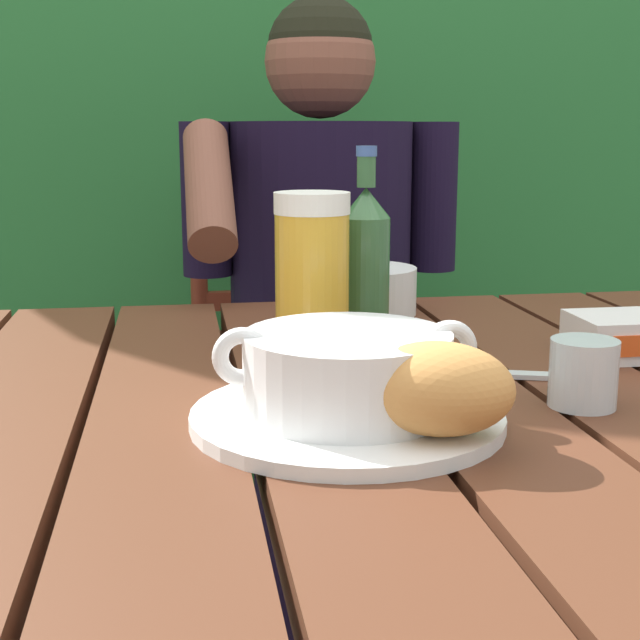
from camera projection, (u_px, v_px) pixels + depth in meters
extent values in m
cube|color=#522B1A|center=(3.00, 435.00, 0.79)|extent=(0.13, 0.98, 0.04)
cube|color=#522B1A|center=(164.00, 427.00, 0.81)|extent=(0.13, 0.98, 0.04)
cube|color=#522B1A|center=(317.00, 419.00, 0.83)|extent=(0.13, 0.98, 0.04)
cube|color=#522B1A|center=(463.00, 412.00, 0.85)|extent=(0.13, 0.98, 0.04)
cube|color=#522B1A|center=(601.00, 405.00, 0.87)|extent=(0.13, 0.98, 0.04)
cube|color=#522B1A|center=(268.00, 357.00, 1.29)|extent=(1.22, 0.03, 0.08)
cube|color=#522B1A|center=(635.00, 535.00, 1.43)|extent=(0.06, 0.06, 0.72)
cube|color=#23602C|center=(225.00, 209.00, 2.33)|extent=(3.57, 0.60, 1.59)
cylinder|color=#4C3823|center=(50.00, 230.00, 2.41)|extent=(0.10, 0.10, 1.46)
cylinder|color=#5F2214|center=(443.00, 565.00, 1.62)|extent=(0.04, 0.04, 0.44)
cylinder|color=#5F2214|center=(213.00, 583.00, 1.55)|extent=(0.04, 0.04, 0.44)
cylinder|color=#5F2214|center=(388.00, 476.00, 2.04)|extent=(0.04, 0.04, 0.44)
cylinder|color=#5F2214|center=(205.00, 487.00, 1.97)|extent=(0.04, 0.04, 0.44)
cube|color=#5F2214|center=(312.00, 413.00, 1.75)|extent=(0.45, 0.47, 0.02)
cylinder|color=#5F2214|center=(391.00, 258.00, 1.93)|extent=(0.04, 0.04, 0.57)
cylinder|color=#5F2214|center=(199.00, 262.00, 1.87)|extent=(0.04, 0.04, 0.57)
cube|color=#5F2214|center=(297.00, 299.00, 1.92)|extent=(0.42, 0.02, 0.04)
cube|color=#5F2214|center=(296.00, 233.00, 1.89)|extent=(0.42, 0.02, 0.04)
cube|color=#5F2214|center=(296.00, 166.00, 1.86)|extent=(0.42, 0.02, 0.04)
cylinder|color=black|center=(388.00, 592.00, 1.52)|extent=(0.11, 0.11, 0.45)
cylinder|color=black|center=(377.00, 415.00, 1.56)|extent=(0.13, 0.40, 0.13)
cylinder|color=black|center=(289.00, 600.00, 1.49)|extent=(0.11, 0.11, 0.45)
cylinder|color=black|center=(280.00, 419.00, 1.53)|extent=(0.13, 0.40, 0.13)
cylinder|color=black|center=(320.00, 265.00, 1.59)|extent=(0.32, 0.32, 0.50)
sphere|color=brown|center=(320.00, 62.00, 1.51)|extent=(0.19, 0.19, 0.19)
sphere|color=black|center=(320.00, 50.00, 1.51)|extent=(0.18, 0.18, 0.18)
cylinder|color=black|center=(433.00, 197.00, 1.57)|extent=(0.08, 0.08, 0.26)
cylinder|color=black|center=(206.00, 200.00, 1.51)|extent=(0.08, 0.08, 0.26)
cylinder|color=brown|center=(209.00, 188.00, 1.35)|extent=(0.07, 0.25, 0.21)
cylinder|color=white|center=(347.00, 417.00, 0.76)|extent=(0.27, 0.27, 0.01)
cylinder|color=white|center=(347.00, 372.00, 0.75)|extent=(0.18, 0.18, 0.07)
cylinder|color=orange|center=(347.00, 355.00, 0.75)|extent=(0.16, 0.16, 0.01)
torus|color=white|center=(242.00, 357.00, 0.73)|extent=(0.05, 0.01, 0.05)
torus|color=white|center=(449.00, 349.00, 0.76)|extent=(0.05, 0.01, 0.05)
ellipsoid|color=#D08C47|center=(438.00, 388.00, 0.69)|extent=(0.14, 0.13, 0.07)
cylinder|color=gold|center=(312.00, 284.00, 0.99)|extent=(0.08, 0.08, 0.16)
cylinder|color=white|center=(312.00, 203.00, 0.97)|extent=(0.08, 0.08, 0.02)
cylinder|color=#356237|center=(365.00, 279.00, 1.05)|extent=(0.06, 0.06, 0.15)
cone|color=#356237|center=(366.00, 203.00, 1.03)|extent=(0.06, 0.06, 0.04)
cylinder|color=#356237|center=(366.00, 172.00, 1.03)|extent=(0.02, 0.02, 0.04)
cylinder|color=#3D5B9A|center=(367.00, 151.00, 1.02)|extent=(0.02, 0.02, 0.01)
cylinder|color=silver|center=(583.00, 373.00, 0.80)|extent=(0.06, 0.06, 0.06)
cube|color=white|center=(629.00, 335.00, 0.99)|extent=(0.12, 0.09, 0.05)
cube|color=silver|center=(510.00, 375.00, 0.90)|extent=(0.12, 0.06, 0.00)
cube|color=black|center=(447.00, 370.00, 0.91)|extent=(0.07, 0.04, 0.01)
cylinder|color=white|center=(364.00, 290.00, 1.21)|extent=(0.14, 0.14, 0.06)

